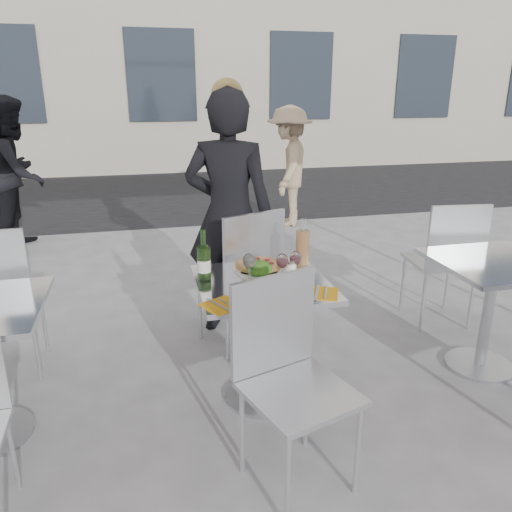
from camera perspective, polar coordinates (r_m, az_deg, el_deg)
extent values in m
plane|color=slate|center=(3.13, 0.66, -15.82)|extent=(80.00, 80.00, 0.00)
cube|color=black|center=(9.19, -9.31, 7.36)|extent=(24.00, 5.00, 0.00)
cylinder|color=#B7BABF|center=(3.12, 0.66, -15.64)|extent=(0.44, 0.44, 0.02)
cylinder|color=#B7BABF|center=(2.93, 0.69, -9.85)|extent=(0.07, 0.07, 0.72)
cube|color=silver|center=(2.78, 0.72, -3.22)|extent=(0.72, 0.72, 0.03)
cylinder|color=#B7BABF|center=(3.72, 24.14, -11.29)|extent=(0.44, 0.44, 0.02)
cylinder|color=#B7BABF|center=(3.57, 24.90, -6.27)|extent=(0.07, 0.07, 0.72)
cube|color=silver|center=(3.44, 25.72, -0.73)|extent=(0.72, 0.72, 0.03)
cylinder|color=silver|center=(3.86, -1.18, -4.55)|extent=(0.03, 0.03, 0.49)
cylinder|color=silver|center=(3.69, -6.41, -5.85)|extent=(0.03, 0.03, 0.49)
cylinder|color=silver|center=(3.56, 2.23, -6.64)|extent=(0.03, 0.03, 0.49)
cylinder|color=silver|center=(3.37, -3.31, -8.21)|extent=(0.03, 0.03, 0.49)
cube|color=silver|center=(3.51, -2.22, -2.44)|extent=(0.59, 0.59, 0.03)
cube|color=silver|center=(3.24, -0.17, 0.67)|extent=(0.44, 0.18, 0.49)
cylinder|color=silver|center=(2.24, 3.67, -24.46)|extent=(0.03, 0.03, 0.47)
cylinder|color=silver|center=(2.43, 11.56, -20.88)|extent=(0.03, 0.03, 0.47)
cylinder|color=silver|center=(2.49, -1.61, -19.37)|extent=(0.03, 0.03, 0.47)
cylinder|color=silver|center=(2.66, 5.83, -16.67)|extent=(0.03, 0.03, 0.47)
cube|color=silver|center=(2.30, 5.04, -15.43)|extent=(0.56, 0.56, 0.03)
cube|color=silver|center=(2.33, 1.99, -7.68)|extent=(0.43, 0.16, 0.47)
cylinder|color=silver|center=(3.79, -23.13, -6.64)|extent=(0.03, 0.03, 0.49)
cylinder|color=silver|center=(3.44, -23.84, -9.37)|extent=(0.03, 0.03, 0.49)
cube|color=silver|center=(3.55, -27.14, -4.41)|extent=(0.48, 0.48, 0.03)
cylinder|color=silver|center=(2.68, -26.04, -19.47)|extent=(0.02, 0.02, 0.40)
cylinder|color=silver|center=(4.44, 21.00, -2.74)|extent=(0.03, 0.03, 0.48)
cylinder|color=silver|center=(4.28, 16.42, -3.04)|extent=(0.03, 0.03, 0.48)
cylinder|color=silver|center=(4.13, 23.39, -4.65)|extent=(0.03, 0.03, 0.48)
cylinder|color=silver|center=(3.96, 18.53, -5.07)|extent=(0.03, 0.03, 0.48)
cube|color=silver|center=(4.12, 20.22, -0.60)|extent=(0.50, 0.50, 0.03)
cube|color=silver|center=(3.85, 22.10, 1.91)|extent=(0.45, 0.08, 0.48)
imported|color=black|center=(3.61, -3.09, 4.59)|extent=(0.77, 0.66, 1.79)
imported|color=black|center=(6.29, -25.71, 8.45)|extent=(0.72, 0.88, 1.70)
imported|color=tan|center=(6.68, 3.77, 10.14)|extent=(0.92, 1.16, 1.56)
cylinder|color=tan|center=(2.60, 2.49, -4.22)|extent=(0.34, 0.34, 0.02)
cylinder|color=beige|center=(2.60, 2.49, -4.02)|extent=(0.29, 0.29, 0.00)
cylinder|color=white|center=(2.97, 0.26, -1.29)|extent=(0.31, 0.31, 0.01)
cylinder|color=tan|center=(2.96, 0.26, -1.01)|extent=(0.27, 0.27, 0.02)
cylinder|color=beige|center=(2.96, 0.26, -0.83)|extent=(0.24, 0.24, 0.00)
cylinder|color=white|center=(2.85, 0.38, -2.15)|extent=(0.22, 0.22, 0.01)
ellipsoid|color=#206318|center=(2.84, 0.38, -1.42)|extent=(0.15, 0.15, 0.08)
sphere|color=#B21914|center=(2.86, 1.06, -1.03)|extent=(0.03, 0.03, 0.03)
cylinder|color=#315A21|center=(2.76, -5.96, -0.90)|extent=(0.07, 0.07, 0.20)
cone|color=#315A21|center=(2.73, -6.03, 1.08)|extent=(0.07, 0.07, 0.03)
cylinder|color=#315A21|center=(2.71, -6.06, 1.99)|extent=(0.03, 0.03, 0.10)
cylinder|color=silver|center=(2.76, -5.95, -1.09)|extent=(0.07, 0.07, 0.07)
cylinder|color=tan|center=(2.99, 5.34, 0.89)|extent=(0.08, 0.08, 0.22)
cylinder|color=white|center=(2.95, 5.42, 3.47)|extent=(0.03, 0.03, 0.08)
cylinder|color=white|center=(2.81, 3.96, -1.67)|extent=(0.06, 0.06, 0.09)
cylinder|color=silver|center=(2.79, 3.98, -0.65)|extent=(0.06, 0.06, 0.02)
cylinder|color=white|center=(2.78, -0.64, -2.81)|extent=(0.06, 0.06, 0.00)
cylinder|color=white|center=(2.76, -0.64, -1.98)|extent=(0.01, 0.01, 0.09)
ellipsoid|color=white|center=(2.74, -0.65, -0.61)|extent=(0.07, 0.07, 0.08)
ellipsoid|color=#C2C58B|center=(2.74, -0.64, -0.81)|extent=(0.05, 0.05, 0.05)
cylinder|color=white|center=(2.79, -0.83, -2.73)|extent=(0.06, 0.06, 0.00)
cylinder|color=white|center=(2.77, -0.83, -1.90)|extent=(0.01, 0.01, 0.09)
ellipsoid|color=white|center=(2.75, -0.84, -0.54)|extent=(0.07, 0.07, 0.08)
ellipsoid|color=#C2C58B|center=(2.75, -0.84, -0.73)|extent=(0.05, 0.05, 0.05)
cylinder|color=white|center=(2.79, 2.99, -2.74)|extent=(0.06, 0.06, 0.00)
cylinder|color=white|center=(2.78, 3.00, -1.91)|extent=(0.01, 0.01, 0.09)
ellipsoid|color=white|center=(2.75, 3.03, -0.55)|extent=(0.07, 0.07, 0.08)
ellipsoid|color=#44090F|center=(2.76, 3.02, -0.74)|extent=(0.05, 0.05, 0.05)
cylinder|color=white|center=(2.84, 4.47, -2.40)|extent=(0.06, 0.06, 0.00)
cylinder|color=white|center=(2.82, 4.50, -1.59)|extent=(0.01, 0.01, 0.09)
ellipsoid|color=white|center=(2.80, 4.53, -0.24)|extent=(0.07, 0.07, 0.08)
ellipsoid|color=#44090F|center=(2.80, 4.53, -0.44)|extent=(0.05, 0.05, 0.05)
cube|color=orange|center=(2.48, -3.85, -5.64)|extent=(0.24, 0.24, 0.00)
cube|color=#B7BABF|center=(2.47, -4.31, -5.60)|extent=(0.11, 0.18, 0.00)
cube|color=#B7BABF|center=(2.48, -3.17, -5.49)|extent=(0.09, 0.16, 0.00)
cube|color=orange|center=(2.64, 7.39, -4.20)|extent=(0.24, 0.24, 0.00)
cube|color=#B7BABF|center=(2.63, 6.98, -4.16)|extent=(0.10, 0.19, 0.00)
cube|color=#B7BABF|center=(2.65, 8.00, -4.05)|extent=(0.08, 0.17, 0.00)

